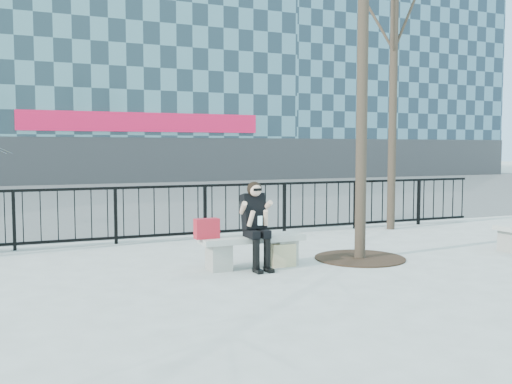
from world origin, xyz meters
name	(u,v)px	position (x,y,z in m)	size (l,w,h in m)	color
ground	(252,267)	(0.00, 0.00, 0.00)	(120.00, 120.00, 0.00)	gray
street_surface	(107,194)	(0.00, 15.00, 0.00)	(60.00, 23.00, 0.01)	#474747
railing	(196,212)	(0.00, 3.00, 0.55)	(14.00, 0.06, 1.10)	black
building_right	(366,29)	(20.00, 27.00, 10.30)	(16.20, 10.20, 20.60)	slate
tree_grate	(360,258)	(1.90, -0.10, 0.01)	(1.50, 1.50, 0.02)	black
bench_main	(252,248)	(0.00, 0.00, 0.30)	(1.65, 0.46, 0.49)	slate
seated_woman	(256,225)	(0.00, -0.16, 0.67)	(0.50, 0.64, 1.34)	black
handbag	(207,229)	(-0.73, 0.02, 0.64)	(0.36, 0.17, 0.30)	red
shopping_bag	(283,255)	(0.46, -0.16, 0.18)	(0.37, 0.14, 0.35)	#C8BD8D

